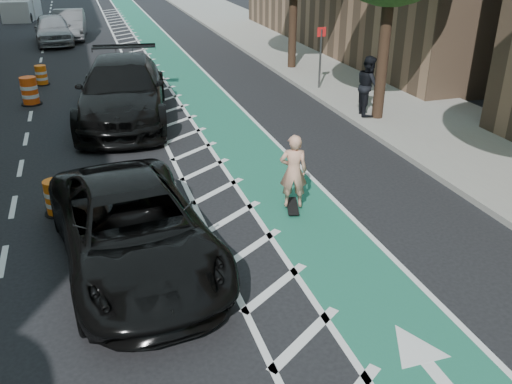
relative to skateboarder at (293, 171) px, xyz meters
name	(u,v)px	position (x,y,z in m)	size (l,w,h in m)	color
ground	(192,304)	(-2.88, -2.72, -0.96)	(120.00, 120.00, 0.00)	black
bike_lane	(219,116)	(0.12, 7.28, -0.95)	(2.00, 90.00, 0.01)	#1B5F41
buffer_strip	(176,120)	(-1.38, 7.28, -0.96)	(1.40, 90.00, 0.01)	silver
sidewalk_right	(386,99)	(6.62, 7.28, -0.89)	(5.00, 90.00, 0.15)	gray
curb_right	(327,104)	(4.17, 7.28, -0.88)	(0.12, 90.00, 0.16)	gray
sign_post	(320,57)	(4.72, 9.28, 0.39)	(0.35, 0.08, 2.47)	#4C4C4C
skateboard	(292,206)	(0.00, 0.00, -0.87)	(0.48, 0.89, 0.12)	black
skateboarder	(293,171)	(0.00, 0.00, 0.00)	(0.62, 0.40, 1.69)	tan
suv_near	(133,229)	(-3.63, -1.21, -0.18)	(2.57, 5.58, 1.55)	black
suv_far	(122,91)	(-2.99, 7.90, 0.03)	(2.78, 6.84, 1.99)	black
car_silver	(53,29)	(-5.49, 23.34, -0.15)	(1.92, 4.76, 1.62)	#96969B
car_grey	(69,24)	(-4.57, 24.92, -0.15)	(1.72, 4.92, 1.62)	#595A5E
pedestrian	(368,86)	(4.82, 5.54, 0.17)	(0.95, 0.74, 1.96)	black
box_truck	(21,6)	(-7.86, 34.53, -0.08)	(2.53, 4.77, 1.91)	silver
barrel_a	(56,198)	(-5.08, 1.44, -0.58)	(0.59, 0.59, 0.80)	orange
barrel_b	(30,92)	(-6.10, 10.80, -0.48)	(0.74, 0.74, 1.01)	#FF4E0D
barrel_c	(41,76)	(-5.82, 13.73, -0.58)	(0.58, 0.58, 0.80)	orange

